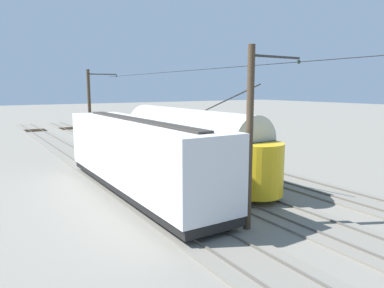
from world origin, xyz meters
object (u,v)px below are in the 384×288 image
(boxcar_adjacent, at_px, (137,154))
(catenary_pole_foreground, at_px, (90,109))
(vintage_streetcar, at_px, (188,141))
(track_end_bumper, at_px, (147,137))
(catenary_pole_mid_near, at_px, (251,136))

(boxcar_adjacent, relative_size, catenary_pole_foreground, 1.98)
(boxcar_adjacent, xyz_separation_m, catenary_pole_foreground, (-1.89, -14.44, 1.60))
(vintage_streetcar, relative_size, boxcar_adjacent, 1.09)
(catenary_pole_foreground, relative_size, track_end_bumper, 4.00)
(vintage_streetcar, xyz_separation_m, track_end_bumper, (-4.40, -15.48, -1.85))
(catenary_pole_mid_near, bearing_deg, boxcar_adjacent, -74.25)
(vintage_streetcar, bearing_deg, catenary_pole_mid_near, 74.04)
(vintage_streetcar, bearing_deg, track_end_bumper, -105.87)
(catenary_pole_foreground, bearing_deg, vintage_streetcar, 101.45)
(catenary_pole_foreground, distance_m, catenary_pole_mid_near, 21.15)
(vintage_streetcar, distance_m, catenary_pole_foreground, 12.72)
(boxcar_adjacent, xyz_separation_m, catenary_pole_mid_near, (-1.89, 6.71, 1.60))
(boxcar_adjacent, bearing_deg, catenary_pole_foreground, -97.47)
(vintage_streetcar, distance_m, boxcar_adjacent, 4.86)
(catenary_pole_foreground, height_order, track_end_bumper, catenary_pole_foreground)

